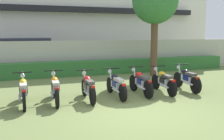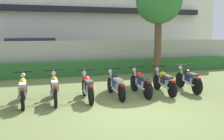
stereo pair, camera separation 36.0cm
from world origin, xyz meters
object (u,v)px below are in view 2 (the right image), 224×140
object	(u,v)px
parked_car	(34,54)
motorcycle_in_row_5	(164,81)
motorcycle_in_row_2	(87,87)
motorcycle_in_row_1	(54,88)
motorcycle_in_row_0	(23,90)
motorcycle_in_row_4	(141,82)
motorcycle_in_row_3	(116,84)
tree_near_inspector	(159,2)
motorcycle_in_row_6	(188,79)

from	to	relation	value
parked_car	motorcycle_in_row_5	world-z (taller)	parked_car
parked_car	motorcycle_in_row_2	bearing A→B (deg)	-77.08
parked_car	motorcycle_in_row_1	xyz separation A→B (m)	(0.47, -7.48, -0.49)
motorcycle_in_row_0	motorcycle_in_row_5	bearing A→B (deg)	-89.62
motorcycle_in_row_4	motorcycle_in_row_0	bearing A→B (deg)	91.47
motorcycle_in_row_2	motorcycle_in_row_4	xyz separation A→B (m)	(1.94, 0.10, 0.01)
motorcycle_in_row_0	motorcycle_in_row_1	bearing A→B (deg)	-87.41
motorcycle_in_row_3	motorcycle_in_row_0	bearing A→B (deg)	91.92
motorcycle_in_row_2	motorcycle_in_row_5	size ratio (longest dim) A/B	0.97
motorcycle_in_row_1	motorcycle_in_row_3	world-z (taller)	motorcycle_in_row_1
motorcycle_in_row_1	motorcycle_in_row_5	world-z (taller)	motorcycle_in_row_1
motorcycle_in_row_1	motorcycle_in_row_0	bearing A→B (deg)	95.52
motorcycle_in_row_3	motorcycle_in_row_5	distance (m)	1.85
tree_near_inspector	motorcycle_in_row_4	world-z (taller)	tree_near_inspector
motorcycle_in_row_6	motorcycle_in_row_2	bearing A→B (deg)	96.36
motorcycle_in_row_0	motorcycle_in_row_4	bearing A→B (deg)	-89.40
parked_car	motorcycle_in_row_2	size ratio (longest dim) A/B	2.50
motorcycle_in_row_5	motorcycle_in_row_1	bearing A→B (deg)	93.67
motorcycle_in_row_2	motorcycle_in_row_4	size ratio (longest dim) A/B	0.98
motorcycle_in_row_1	motorcycle_in_row_5	bearing A→B (deg)	-87.22
motorcycle_in_row_0	motorcycle_in_row_2	distance (m)	2.00
motorcycle_in_row_3	motorcycle_in_row_1	bearing A→B (deg)	91.17
motorcycle_in_row_3	motorcycle_in_row_6	bearing A→B (deg)	-87.90
motorcycle_in_row_3	motorcycle_in_row_5	bearing A→B (deg)	-89.59
tree_near_inspector	motorcycle_in_row_4	distance (m)	5.48
motorcycle_in_row_0	motorcycle_in_row_6	world-z (taller)	motorcycle_in_row_6
motorcycle_in_row_0	motorcycle_in_row_3	bearing A→B (deg)	-89.04
motorcycle_in_row_1	tree_near_inspector	bearing A→B (deg)	-53.51
motorcycle_in_row_4	motorcycle_in_row_2	bearing A→B (deg)	94.23
tree_near_inspector	motorcycle_in_row_0	xyz separation A→B (m)	(-6.46, -3.64, -3.25)
parked_car	motorcycle_in_row_5	bearing A→B (deg)	-58.11
motorcycle_in_row_1	motorcycle_in_row_5	size ratio (longest dim) A/B	1.03
motorcycle_in_row_5	motorcycle_in_row_6	xyz separation A→B (m)	(1.06, 0.07, 0.01)
parked_car	motorcycle_in_row_5	size ratio (longest dim) A/B	2.42
parked_car	motorcycle_in_row_2	world-z (taller)	parked_car
motorcycle_in_row_4	motorcycle_in_row_6	xyz separation A→B (m)	(1.98, 0.06, -0.00)
tree_near_inspector	motorcycle_in_row_4	xyz separation A→B (m)	(-2.52, -3.63, -3.25)
motorcycle_in_row_0	tree_near_inspector	bearing A→B (deg)	-60.23
motorcycle_in_row_0	motorcycle_in_row_1	world-z (taller)	motorcycle_in_row_1
tree_near_inspector	motorcycle_in_row_5	xyz separation A→B (m)	(-1.60, -3.64, -3.26)
motorcycle_in_row_4	motorcycle_in_row_5	world-z (taller)	motorcycle_in_row_4
motorcycle_in_row_2	tree_near_inspector	bearing A→B (deg)	-47.91
motorcycle_in_row_4	motorcycle_in_row_5	bearing A→B (deg)	-89.68
motorcycle_in_row_4	motorcycle_in_row_5	distance (m)	0.92
motorcycle_in_row_4	motorcycle_in_row_5	xyz separation A→B (m)	(0.92, -0.01, -0.01)
parked_car	motorcycle_in_row_5	xyz separation A→B (m)	(4.39, -7.51, -0.49)
parked_car	motorcycle_in_row_1	size ratio (longest dim) A/B	2.34
parked_car	motorcycle_in_row_0	distance (m)	7.55
motorcycle_in_row_6	motorcycle_in_row_5	bearing A→B (deg)	97.82
motorcycle_in_row_3	tree_near_inspector	bearing A→B (deg)	-42.36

